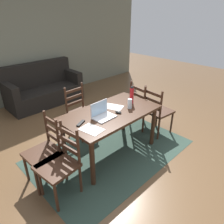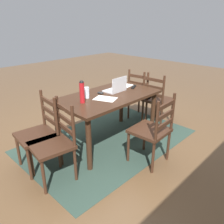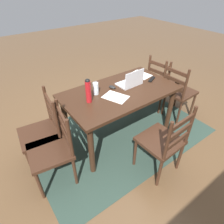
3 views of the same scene
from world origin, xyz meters
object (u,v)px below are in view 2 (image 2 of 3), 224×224
object	(u,v)px
chair_left_near	(142,95)
chair_left_far	(157,100)
water_bottle	(82,91)
tv_remote	(134,87)
dining_table	(108,102)
drinking_glass	(87,93)
chair_right_near	(39,134)
chair_far_head	(152,131)
laptop	(117,88)
computer_mouse	(100,93)
chair_right_far	(54,143)

from	to	relation	value
chair_left_near	chair_left_far	xyz separation A→B (m)	(0.00, 0.34, 0.00)
water_bottle	tv_remote	world-z (taller)	water_bottle
dining_table	chair_left_far	distance (m)	1.08
drinking_glass	tv_remote	size ratio (longest dim) A/B	0.91
water_bottle	chair_right_near	bearing A→B (deg)	-14.63
chair_far_head	chair_right_near	xyz separation A→B (m)	(1.05, -0.96, 0.00)
chair_left_near	water_bottle	size ratio (longest dim) A/B	3.16
chair_right_near	tv_remote	distance (m)	1.64
water_bottle	tv_remote	bearing A→B (deg)	177.99
laptop	water_bottle	xyz separation A→B (m)	(0.67, 0.02, 0.10)
water_bottle	tv_remote	distance (m)	1.03
chair_right_near	dining_table	bearing A→B (deg)	171.03
dining_table	tv_remote	size ratio (longest dim) A/B	8.89
chair_far_head	drinking_glass	bearing A→B (deg)	-71.68
dining_table	drinking_glass	xyz separation A→B (m)	(0.30, -0.12, 0.18)
dining_table	computer_mouse	xyz separation A→B (m)	(0.04, -0.11, 0.12)
chair_left_near	water_bottle	bearing A→B (deg)	5.76
dining_table	chair_left_near	bearing A→B (deg)	-171.05
computer_mouse	dining_table	bearing A→B (deg)	94.00
chair_left_far	water_bottle	distance (m)	1.58
dining_table	laptop	size ratio (longest dim) A/B	4.63
dining_table	water_bottle	size ratio (longest dim) A/B	5.03
dining_table	chair_far_head	size ratio (longest dim) A/B	1.59
chair_left_near	tv_remote	xyz separation A→B (m)	(0.49, 0.19, 0.30)
chair_right_far	drinking_glass	bearing A→B (deg)	-158.56
chair_far_head	tv_remote	bearing A→B (deg)	-125.68
computer_mouse	drinking_glass	bearing A→B (deg)	-18.35
chair_left_near	water_bottle	world-z (taller)	water_bottle
chair_right_near	drinking_glass	world-z (taller)	chair_right_near
dining_table	laptop	world-z (taller)	laptop
chair_right_near	computer_mouse	size ratio (longest dim) A/B	9.50
dining_table	chair_left_near	distance (m)	1.07
chair_left_near	chair_right_near	world-z (taller)	same
chair_left_far	drinking_glass	distance (m)	1.42
laptop	water_bottle	bearing A→B (deg)	1.45
chair_far_head	drinking_glass	size ratio (longest dim) A/B	6.12
chair_far_head	computer_mouse	bearing A→B (deg)	-87.04
water_bottle	computer_mouse	xyz separation A→B (m)	(-0.42, -0.10, -0.14)
dining_table	chair_right_near	size ratio (longest dim) A/B	1.59
chair_right_far	drinking_glass	distance (m)	0.88
dining_table	water_bottle	world-z (taller)	water_bottle
laptop	tv_remote	bearing A→B (deg)	171.33
chair_far_head	chair_right_near	distance (m)	1.42
chair_right_far	laptop	world-z (taller)	laptop
chair_right_near	computer_mouse	world-z (taller)	chair_right_near
laptop	computer_mouse	distance (m)	0.27
dining_table	computer_mouse	bearing A→B (deg)	-68.44
chair_right_near	water_bottle	distance (m)	0.75
dining_table	computer_mouse	world-z (taller)	computer_mouse
dining_table	water_bottle	bearing A→B (deg)	-1.58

